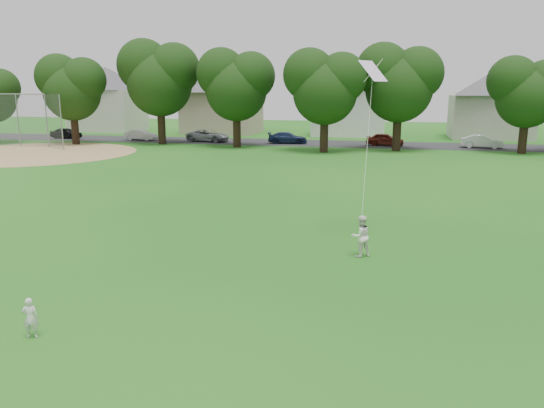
% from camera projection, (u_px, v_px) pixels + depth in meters
% --- Properties ---
extents(ground, '(160.00, 160.00, 0.00)m').
position_uv_depth(ground, '(201.00, 296.00, 14.85)').
color(ground, '#165A14').
rests_on(ground, ground).
extents(street, '(90.00, 7.00, 0.01)m').
position_uv_depth(street, '(341.00, 144.00, 54.88)').
color(street, '#2D2D30').
rests_on(street, ground).
extents(dirt_infield, '(18.00, 18.00, 0.02)m').
position_uv_depth(dirt_infield, '(33.00, 153.00, 47.06)').
color(dirt_infield, '#9E7F51').
rests_on(dirt_infield, ground).
extents(toddler, '(0.41, 0.33, 0.99)m').
position_uv_depth(toddler, '(30.00, 318.00, 12.30)').
color(toddler, silver).
rests_on(toddler, ground).
extents(older_boy, '(0.89, 0.85, 1.45)m').
position_uv_depth(older_boy, '(361.00, 236.00, 18.20)').
color(older_boy, white).
rests_on(older_boy, ground).
extents(kite, '(1.24, 1.97, 5.96)m').
position_uv_depth(kite, '(367.00, 146.00, 18.80)').
color(kite, white).
rests_on(kite, ground).
extents(baseball_backstop, '(11.62, 2.76, 5.09)m').
position_uv_depth(baseball_backstop, '(14.00, 121.00, 51.31)').
color(baseball_backstop, gray).
rests_on(baseball_backstop, ground).
extents(tree_row, '(82.01, 9.60, 10.82)m').
position_uv_depth(tree_row, '(379.00, 79.00, 47.38)').
color(tree_row, black).
rests_on(tree_row, ground).
extents(parked_cars, '(56.91, 2.59, 1.28)m').
position_uv_depth(parked_cars, '(298.00, 138.00, 54.70)').
color(parked_cars, black).
rests_on(parked_cars, ground).
extents(house_row, '(76.58, 12.92, 10.34)m').
position_uv_depth(house_row, '(353.00, 93.00, 63.26)').
color(house_row, beige).
rests_on(house_row, ground).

